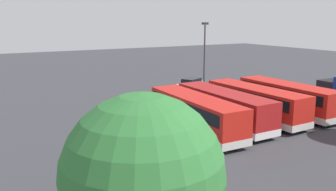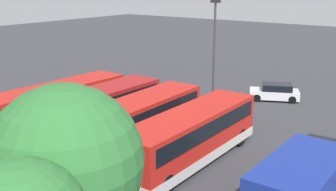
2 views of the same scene
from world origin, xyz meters
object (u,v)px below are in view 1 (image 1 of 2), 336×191
(bus_single_deck_near_end, at_px, (287,97))
(bus_single_deck_second, at_px, (256,102))
(bus_single_deck_third, at_px, (224,107))
(bus_single_deck_fourth, at_px, (195,113))
(lamp_post_tall, at_px, (204,56))
(car_hatchback_silver, at_px, (191,84))

(bus_single_deck_near_end, bearing_deg, bus_single_deck_second, -0.80)
(bus_single_deck_near_end, height_order, bus_single_deck_second, same)
(bus_single_deck_second, height_order, bus_single_deck_third, same)
(bus_single_deck_fourth, xyz_separation_m, lamp_post_tall, (-7.12, -8.99, 3.35))
(bus_single_deck_near_end, distance_m, car_hatchback_silver, 14.93)
(bus_single_deck_second, xyz_separation_m, lamp_post_tall, (-0.28, -8.47, 3.35))
(bus_single_deck_second, relative_size, lamp_post_tall, 1.24)
(bus_single_deck_fourth, bearing_deg, car_hatchback_silver, -121.90)
(bus_single_deck_near_end, distance_m, bus_single_deck_third, 7.56)
(bus_single_deck_second, distance_m, car_hatchback_silver, 15.06)
(bus_single_deck_second, xyz_separation_m, car_hatchback_silver, (-2.69, -14.79, -0.92))
(bus_single_deck_second, bearing_deg, car_hatchback_silver, -100.30)
(bus_single_deck_near_end, bearing_deg, bus_single_deck_fourth, 2.45)
(car_hatchback_silver, bearing_deg, bus_single_deck_third, 66.91)
(car_hatchback_silver, relative_size, lamp_post_tall, 0.52)
(bus_single_deck_fourth, bearing_deg, bus_single_deck_second, -175.68)
(lamp_post_tall, bearing_deg, bus_single_deck_second, 88.12)
(bus_single_deck_third, height_order, lamp_post_tall, lamp_post_tall)
(bus_single_deck_second, relative_size, car_hatchback_silver, 2.38)
(bus_single_deck_second, bearing_deg, bus_single_deck_near_end, 179.20)
(bus_single_deck_second, distance_m, bus_single_deck_third, 3.63)
(bus_single_deck_near_end, relative_size, bus_single_deck_fourth, 0.99)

